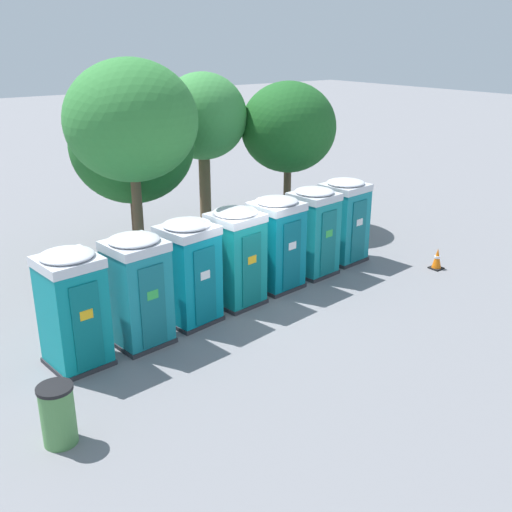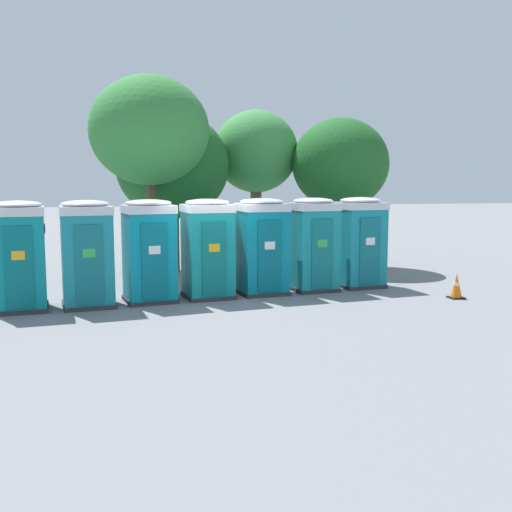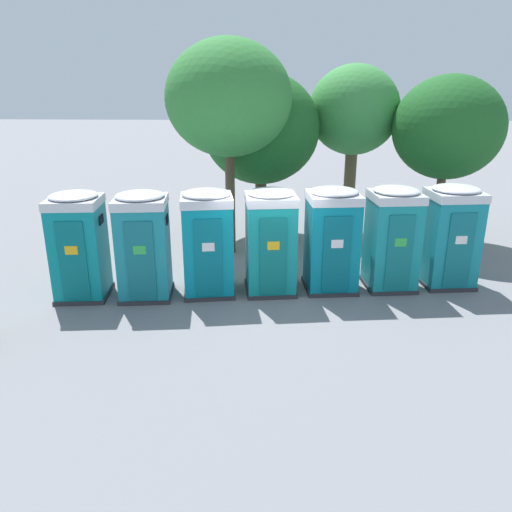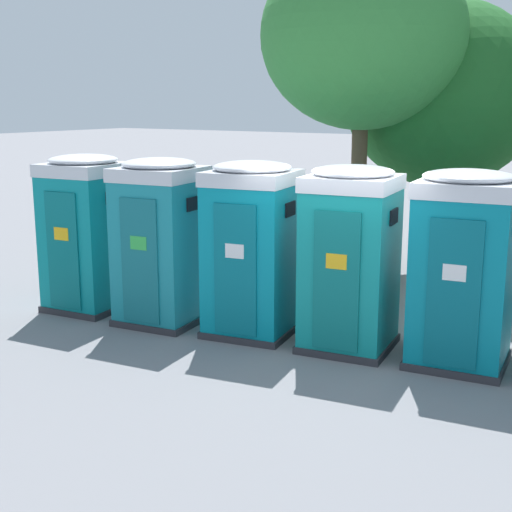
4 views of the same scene
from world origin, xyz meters
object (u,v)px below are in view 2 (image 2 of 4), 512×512
object	(u,v)px
portapotty_6	(359,242)
portapotty_4	(262,246)
portapotty_3	(208,248)
traffic_cone	(457,286)
street_tree_3	(149,131)
portapotty_2	(149,250)
street_tree_0	(256,153)
street_tree_2	(340,164)
portapotty_0	(20,255)
portapotty_5	(313,244)
portapotty_1	(87,253)
street_tree_1	(173,166)

from	to	relation	value
portapotty_6	portapotty_4	bearing A→B (deg)	-171.55
portapotty_3	traffic_cone	size ratio (longest dim) A/B	3.97
portapotty_6	street_tree_3	world-z (taller)	street_tree_3
portapotty_2	street_tree_0	xyz separation A→B (m)	(4.06, 5.74, 2.69)
street_tree_0	street_tree_2	distance (m)	2.96
portapotty_0	portapotty_6	distance (m)	8.96
street_tree_0	traffic_cone	distance (m)	8.79
street_tree_0	street_tree_2	size ratio (longest dim) A/B	1.06
portapotty_2	portapotty_6	xyz separation A→B (m)	(5.91, 0.82, -0.00)
portapotty_2	portapotty_3	distance (m)	1.49
portapotty_0	portapotty_5	size ratio (longest dim) A/B	1.00
portapotty_3	street_tree_3	bearing A→B (deg)	112.97
portapotty_0	portapotty_2	size ratio (longest dim) A/B	1.00
portapotty_1	street_tree_0	world-z (taller)	street_tree_0
portapotty_0	street_tree_0	size ratio (longest dim) A/B	0.47
portapotty_2	street_tree_0	world-z (taller)	street_tree_0
street_tree_1	street_tree_0	bearing A→B (deg)	15.23
portapotty_5	street_tree_0	world-z (taller)	street_tree_0
portapotty_2	portapotty_5	size ratio (longest dim) A/B	1.00
portapotty_5	portapotty_2	bearing A→B (deg)	-172.78
portapotty_4	portapotty_5	world-z (taller)	same
portapotty_1	portapotty_6	xyz separation A→B (m)	(7.38, 1.10, -0.00)
traffic_cone	portapotty_6	bearing A→B (deg)	128.07
portapotty_1	portapotty_4	world-z (taller)	same
portapotty_4	portapotty_6	xyz separation A→B (m)	(2.95, 0.44, 0.00)
street_tree_1	street_tree_3	size ratio (longest dim) A/B	0.86
portapotty_1	portapotty_4	distance (m)	4.48
street_tree_1	street_tree_2	world-z (taller)	street_tree_1
street_tree_1	street_tree_3	bearing A→B (deg)	-114.28
portapotty_3	street_tree_3	size ratio (longest dim) A/B	0.42
portapotty_0	portapotty_4	bearing A→B (deg)	7.25
portapotty_4	street_tree_2	world-z (taller)	street_tree_2
portapotty_0	traffic_cone	bearing A→B (deg)	-5.53
portapotty_5	street_tree_1	bearing A→B (deg)	127.70
portapotty_0	street_tree_3	distance (m)	5.68
portapotty_2	street_tree_2	world-z (taller)	street_tree_2
portapotty_6	street_tree_1	distance (m)	6.72
street_tree_1	street_tree_3	world-z (taller)	street_tree_3
portapotty_6	street_tree_0	world-z (taller)	street_tree_0
street_tree_3	portapotty_1	bearing A→B (deg)	-116.84
portapotty_5	traffic_cone	distance (m)	3.88
street_tree_0	portapotty_0	bearing A→B (deg)	-138.95
street_tree_2	portapotty_0	bearing A→B (deg)	-153.26
portapotty_1	portapotty_4	bearing A→B (deg)	8.53
portapotty_1	street_tree_1	xyz separation A→B (m)	(2.54, 5.21, 2.20)
portapotty_1	portapotty_2	size ratio (longest dim) A/B	1.00
street_tree_2	traffic_cone	bearing A→B (deg)	-81.03
portapotty_6	portapotty_2	bearing A→B (deg)	-172.08
portapotty_4	street_tree_2	xyz separation A→B (m)	(3.76, 4.12, 2.28)
portapotty_5	portapotty_0	bearing A→B (deg)	-172.82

